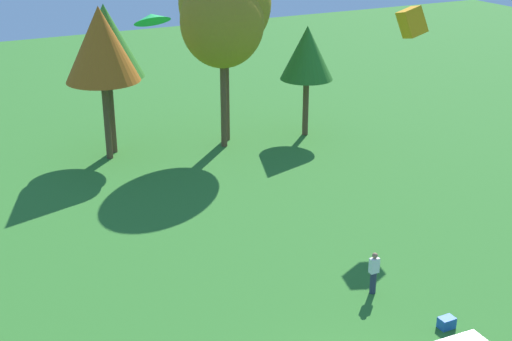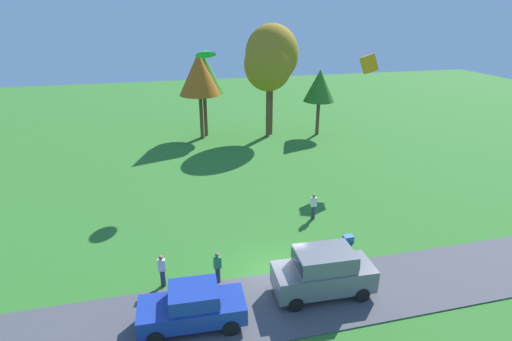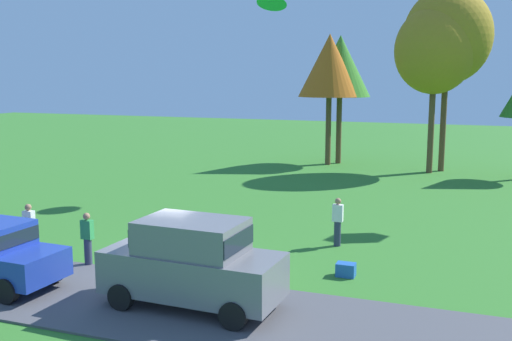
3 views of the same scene
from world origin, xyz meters
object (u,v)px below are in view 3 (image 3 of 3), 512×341
object	(u,v)px
tree_lone_near	(340,67)
tree_center_back	(435,51)
tree_left_of_center	(447,36)
person_on_lawn	(88,239)
person_beside_suv	(29,228)
kite_delta_mid_center	(272,1)
person_watching_sky	(338,221)
tree_right_of_center	(330,66)
cooler_box	(346,270)
car_suv_mid_row	(192,260)

from	to	relation	value
tree_lone_near	tree_center_back	xyz separation A→B (m)	(6.10, -2.01, 0.88)
tree_center_back	tree_left_of_center	bearing A→B (deg)	57.37
person_on_lawn	person_beside_suv	distance (m)	2.63
person_on_lawn	kite_delta_mid_center	size ratio (longest dim) A/B	1.14
tree_lone_near	tree_left_of_center	size ratio (longest dim) A/B	0.76
person_on_lawn	person_beside_suv	world-z (taller)	same
person_watching_sky	kite_delta_mid_center	xyz separation A→B (m)	(-5.34, 8.45, 8.63)
person_on_lawn	tree_right_of_center	bearing A→B (deg)	85.15
person_on_lawn	tree_left_of_center	xyz separation A→B (m)	(9.24, 23.35, 7.32)
tree_center_back	cooler_box	xyz separation A→B (m)	(-0.82, -20.51, -7.13)
tree_right_of_center	kite_delta_mid_center	xyz separation A→B (m)	(-0.50, -10.14, 3.02)
person_watching_sky	tree_right_of_center	bearing A→B (deg)	104.60
tree_right_of_center	tree_lone_near	size ratio (longest dim) A/B	1.01
car_suv_mid_row	cooler_box	bearing A→B (deg)	50.20
person_beside_suv	tree_left_of_center	bearing A→B (deg)	62.72
person_on_lawn	car_suv_mid_row	bearing A→B (deg)	-22.99
tree_right_of_center	tree_center_back	bearing A→B (deg)	-9.81
car_suv_mid_row	person_watching_sky	world-z (taller)	car_suv_mid_row
person_beside_suv	car_suv_mid_row	bearing A→B (deg)	-18.10
person_watching_sky	tree_left_of_center	xyz separation A→B (m)	(2.40, 18.43, 7.32)
tree_lone_near	tree_left_of_center	distance (m)	7.03
car_suv_mid_row	person_on_lawn	world-z (taller)	car_suv_mid_row
car_suv_mid_row	person_beside_suv	size ratio (longest dim) A/B	2.73
person_beside_suv	tree_lone_near	distance (m)	25.14
tree_lone_near	kite_delta_mid_center	bearing A→B (deg)	-95.25
tree_right_of_center	kite_delta_mid_center	distance (m)	10.59
person_beside_suv	tree_right_of_center	size ratio (longest dim) A/B	0.20
person_on_lawn	person_watching_sky	world-z (taller)	same
tree_left_of_center	car_suv_mid_row	bearing A→B (deg)	-100.36
tree_right_of_center	tree_center_back	world-z (taller)	tree_center_back
tree_center_back	kite_delta_mid_center	xyz separation A→B (m)	(-7.11, -8.99, 2.17)
person_watching_sky	tree_lone_near	xyz separation A→B (m)	(-4.33, 19.46, 5.57)
tree_lone_near	car_suv_mid_row	bearing A→B (deg)	-85.43
car_suv_mid_row	tree_left_of_center	size ratio (longest dim) A/B	0.42
car_suv_mid_row	tree_lone_near	size ratio (longest dim) A/B	0.55
person_watching_sky	person_beside_suv	world-z (taller)	same
person_watching_sky	person_on_lawn	bearing A→B (deg)	-144.26
car_suv_mid_row	tree_right_of_center	size ratio (longest dim) A/B	0.55
car_suv_mid_row	kite_delta_mid_center	xyz separation A→B (m)	(-3.12, 15.33, 8.21)
person_beside_suv	tree_center_back	bearing A→B (deg)	62.97
person_beside_suv	kite_delta_mid_center	world-z (taller)	kite_delta_mid_center
person_beside_suv	tree_center_back	distance (m)	25.49
person_beside_suv	tree_left_of_center	world-z (taller)	tree_left_of_center
tree_right_of_center	tree_left_of_center	bearing A→B (deg)	-1.25
tree_center_back	tree_left_of_center	world-z (taller)	tree_left_of_center
cooler_box	tree_left_of_center	bearing A→B (deg)	86.14
tree_lone_near	tree_center_back	bearing A→B (deg)	-18.25
cooler_box	kite_delta_mid_center	size ratio (longest dim) A/B	0.37
person_beside_suv	tree_right_of_center	bearing A→B (deg)	78.76
tree_left_of_center	kite_delta_mid_center	world-z (taller)	tree_left_of_center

